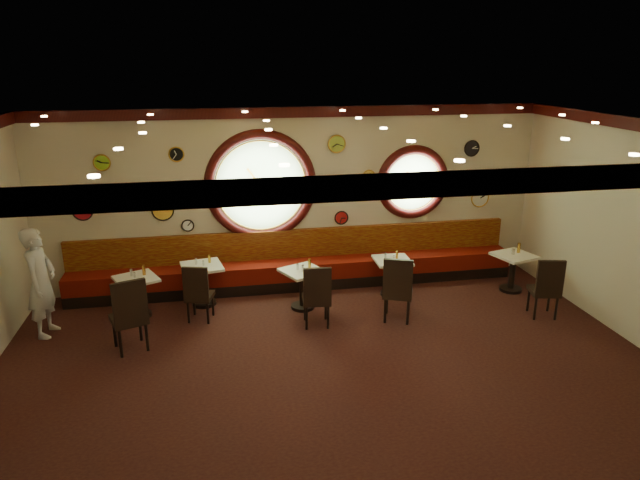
{
  "coord_description": "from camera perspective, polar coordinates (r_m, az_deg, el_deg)",
  "views": [
    {
      "loc": [
        -1.4,
        -6.85,
        4.01
      ],
      "look_at": [
        0.04,
        0.8,
        1.5
      ],
      "focal_mm": 32.0,
      "sensor_mm": 36.0,
      "label": 1
    }
  ],
  "objects": [
    {
      "name": "condiment_d_bottle",
      "position": [
        9.98,
        7.71,
        -1.45
      ],
      "size": [
        0.04,
        0.04,
        0.14
      ],
      "primitive_type": "cylinder",
      "color": "gold",
      "rests_on": "table_d"
    },
    {
      "name": "wall_clock_1",
      "position": [
        10.4,
        4.89,
        6.37
      ],
      "size": [
        0.22,
        0.03,
        0.22
      ],
      "primitive_type": "cylinder",
      "rotation": [
        1.57,
        0.0,
        0.0
      ],
      "color": "#F3CF51",
      "rests_on": "wall_back"
    },
    {
      "name": "molding_back",
      "position": [
        9.94,
        -2.62,
        12.65
      ],
      "size": [
        9.0,
        0.1,
        0.18
      ],
      "primitive_type": "cube",
      "color": "#320909",
      "rests_on": "wall_back"
    },
    {
      "name": "wall_front",
      "position": [
        4.75,
        8.21,
        -12.79
      ],
      "size": [
        9.0,
        0.02,
        3.2
      ],
      "primitive_type": "cube",
      "color": "beige",
      "rests_on": "floor"
    },
    {
      "name": "condiment_b_salt",
      "position": [
        9.72,
        -12.29,
        -2.09
      ],
      "size": [
        0.04,
        0.04,
        0.11
      ],
      "primitive_type": "cylinder",
      "color": "silver",
      "rests_on": "table_b"
    },
    {
      "name": "wall_clock_9",
      "position": [
        11.28,
        15.69,
        4.08
      ],
      "size": [
        0.34,
        0.03,
        0.34
      ],
      "primitive_type": "cylinder",
      "rotation": [
        1.57,
        0.0,
        0.0
      ],
      "color": "silver",
      "rests_on": "wall_back"
    },
    {
      "name": "porthole_right_glass",
      "position": [
        10.71,
        9.23,
        5.73
      ],
      "size": [
        1.1,
        0.02,
        1.1
      ],
      "primitive_type": "cylinder",
      "rotation": [
        1.57,
        0.0,
        0.0
      ],
      "color": "#82AA66",
      "rests_on": "wall_back"
    },
    {
      "name": "table_d",
      "position": [
        10.03,
        7.21,
        -3.25
      ],
      "size": [
        0.62,
        0.62,
        0.67
      ],
      "color": "black",
      "rests_on": "floor"
    },
    {
      "name": "chair_c",
      "position": [
        8.73,
        -0.32,
        -5.27
      ],
      "size": [
        0.46,
        0.46,
        0.63
      ],
      "rotation": [
        0.0,
        0.0,
        -0.09
      ],
      "color": "black",
      "rests_on": "floor"
    },
    {
      "name": "porthole_left_glass",
      "position": [
        10.11,
        -5.94,
        5.44
      ],
      "size": [
        1.66,
        0.02,
        1.66
      ],
      "primitive_type": "cylinder",
      "rotation": [
        1.57,
        0.0,
        0.0
      ],
      "color": "#82AA66",
      "rests_on": "wall_back"
    },
    {
      "name": "condiment_d_pepper",
      "position": [
        9.89,
        7.4,
        -1.78
      ],
      "size": [
        0.03,
        0.03,
        0.09
      ],
      "primitive_type": "cylinder",
      "color": "silver",
      "rests_on": "table_d"
    },
    {
      "name": "banquette_back",
      "position": [
        10.41,
        -2.43,
        -0.39
      ],
      "size": [
        8.0,
        0.1,
        0.55
      ],
      "primitive_type": "cube",
      "color": "#5F0E07",
      "rests_on": "wall_back"
    },
    {
      "name": "table_b",
      "position": [
        9.77,
        -11.65,
        -3.92
      ],
      "size": [
        0.75,
        0.75,
        0.71
      ],
      "color": "black",
      "rests_on": "floor"
    },
    {
      "name": "table_a",
      "position": [
        9.6,
        -17.8,
        -4.97
      ],
      "size": [
        0.81,
        0.81,
        0.67
      ],
      "color": "black",
      "rests_on": "floor"
    },
    {
      "name": "condiment_c_bottle",
      "position": [
        9.4,
        -1.06,
        -2.39
      ],
      "size": [
        0.05,
        0.05,
        0.16
      ],
      "primitive_type": "cylinder",
      "color": "gold",
      "rests_on": "table_c"
    },
    {
      "name": "banquette_base",
      "position": [
        10.43,
        -2.21,
        -4.16
      ],
      "size": [
        8.0,
        0.55,
        0.2
      ],
      "primitive_type": "cube",
      "color": "black",
      "rests_on": "floor"
    },
    {
      "name": "chair_d",
      "position": [
        8.98,
        7.78,
        -4.52
      ],
      "size": [
        0.59,
        0.59,
        0.67
      ],
      "rotation": [
        0.0,
        0.0,
        -0.38
      ],
      "color": "black",
      "rests_on": "floor"
    },
    {
      "name": "wall_clock_0",
      "position": [
        10.22,
        -13.08,
        1.43
      ],
      "size": [
        0.2,
        0.03,
        0.2
      ],
      "primitive_type": "cylinder",
      "rotation": [
        1.57,
        0.0,
        0.0
      ],
      "color": "white",
      "rests_on": "wall_back"
    },
    {
      "name": "porthole_left_ring",
      "position": [
        10.07,
        -5.91,
        5.38
      ],
      "size": [
        1.61,
        0.03,
        1.61
      ],
      "primitive_type": "torus",
      "rotation": [
        1.57,
        0.0,
        0.0
      ],
      "color": "gold",
      "rests_on": "wall_back"
    },
    {
      "name": "condiment_e_salt",
      "position": [
        10.61,
        18.71,
        -1.1
      ],
      "size": [
        0.04,
        0.04,
        0.1
      ],
      "primitive_type": "cylinder",
      "color": "silver",
      "rests_on": "table_e"
    },
    {
      "name": "floor",
      "position": [
        8.06,
        0.76,
        -11.97
      ],
      "size": [
        9.0,
        6.0,
        0.0
      ],
      "primitive_type": "cube",
      "color": "black",
      "rests_on": "ground"
    },
    {
      "name": "wall_clock_2",
      "position": [
        10.15,
        1.67,
        9.59
      ],
      "size": [
        0.3,
        0.03,
        0.3
      ],
      "primitive_type": "cylinder",
      "rotation": [
        1.57,
        0.0,
        0.0
      ],
      "color": "#A1BE3B",
      "rests_on": "wall_back"
    },
    {
      "name": "condiment_e_bottle",
      "position": [
        10.72,
        19.26,
        -0.74
      ],
      "size": [
        0.06,
        0.06,
        0.18
      ],
      "primitive_type": "cylinder",
      "color": "gold",
      "rests_on": "table_e"
    },
    {
      "name": "condiment_e_pepper",
      "position": [
        10.6,
        18.83,
        -1.12
      ],
      "size": [
        0.04,
        0.04,
        0.1
      ],
      "primitive_type": "cylinder",
      "color": "silver",
      "rests_on": "table_e"
    },
    {
      "name": "wall_clock_7",
      "position": [
        10.35,
        -22.66,
        2.72
      ],
      "size": [
        0.32,
        0.03,
        0.32
      ],
      "primitive_type": "cylinder",
      "rotation": [
        1.57,
        0.0,
        0.0
      ],
      "color": "red",
      "rests_on": "wall_back"
    },
    {
      "name": "wall_clock_8",
      "position": [
        11.0,
        14.92,
        8.86
      ],
      "size": [
        0.28,
        0.03,
        0.28
      ],
      "primitive_type": "cylinder",
      "rotation": [
        1.57,
        0.0,
        0.0
      ],
      "color": "black",
      "rests_on": "wall_back"
    },
    {
      "name": "table_c",
      "position": [
        9.45,
        -1.76,
        -4.43
      ],
      "size": [
        0.82,
        0.82,
        0.68
      ],
      "color": "black",
      "rests_on": "floor"
    },
    {
      "name": "condiment_b_pepper",
      "position": [
        9.64,
        -11.59,
        -2.28
      ],
      "size": [
        0.03,
        0.03,
        0.09
      ],
      "primitive_type": "cylinder",
      "color": "silver",
      "rests_on": "table_b"
    },
    {
      "name": "waiter",
      "position": [
        9.38,
        -26.12,
        -3.82
      ],
      "size": [
        0.49,
        0.67,
        1.67
      ],
      "primitive_type": "imported",
      "rotation": [
        0.0,
        0.0,
        1.41
      ],
      "color": "silver",
      "rests_on": "floor"
    },
    {
      "name": "porthole_right_ring",
      "position": [
        10.67,
        9.31,
        5.68
      ],
      "size": [
        1.09,
        0.03,
        1.09
      ],
      "primitive_type": "torus",
      "rotation": [
        1.57,
        0.0,
        0.0
      ],
      "color": "gold",
      "rests_on": "wall_back"
    },
    {
      "name": "wall_clock_5",
      "position": [
        10.17,
        -15.45,
        2.92
      ],
      "size": [
        0.36,
        0.03,
        0.36
      ],
      "primitive_type": "cylinder",
      "rotation": [
        1.57,
        0.0,
        0.0
      ],
      "color": "yellow",
      "rests_on": "wall_back"
    },
    {
      "name": "table_e",
      "position": [
        10.7,
        18.72,
        -2.65
      ],
      "size": [
        0.77,
        0.77,
        0.68
      ],
      "color": "black",
      "rests_on": "floor"
    },
    {
      "name": "chair_e",
      "position": [
        9.72,
        21.75,
        -4.14
      ],
      "size": [
        0.5,
        0.5,
        0.63
      ],
      "rotation": [
        0.0,
        0.0,
        -0.21
      ],
      "color": "black",
      "rests_on": "floor"
    },
    {
      "name": "wall_clock_4",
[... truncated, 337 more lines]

